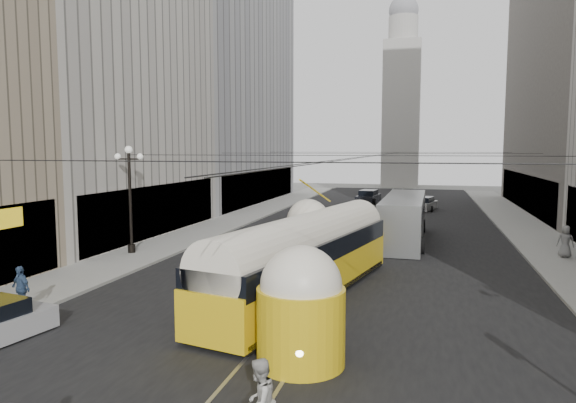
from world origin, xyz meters
The scene contains 16 objects.
road centered at (0.00, 32.50, 0.00)m, with size 20.00×85.00×0.02m, color black.
sidewalk_left centered at (-12.00, 36.00, 0.07)m, with size 4.00×72.00×0.15m, color gray.
sidewalk_right centered at (12.00, 36.00, 0.07)m, with size 4.00×72.00×0.15m, color gray.
rail_left centered at (-0.75, 32.50, 0.00)m, with size 0.12×85.00×0.04m, color gray.
rail_right centered at (0.75, 32.50, 0.00)m, with size 0.12×85.00×0.04m, color gray.
building_left_far centered at (-19.99, 48.00, 14.31)m, with size 12.60×28.60×28.60m.
distant_tower centered at (0.00, 80.00, 14.97)m, with size 6.00×6.00×31.36m.
lamppost_left_mid centered at (-12.60, 18.00, 3.74)m, with size 1.86×0.44×6.37m.
catenary centered at (0.12, 31.49, 5.88)m, with size 25.00×72.00×0.23m.
streetcar centered at (-0.50, 12.15, 1.76)m, with size 5.50×16.14×3.61m.
city_bus centered at (2.96, 27.00, 1.70)m, with size 2.85×12.26×3.11m.
sedan_white_far centered at (4.18, 46.06, 0.63)m, with size 2.87×4.73×1.39m.
sedan_dark_far centered at (-2.19, 51.73, 0.70)m, with size 2.58×5.07×1.54m.
pedestrian_crossing_b centered at (1.06, 1.14, 0.95)m, with size 0.92×0.72×1.89m, color #ACAAA1.
pedestrian_sidewalk_right centered at (12.16, 23.25, 1.08)m, with size 0.91×0.56×1.85m, color slate.
pedestrian_sidewalk_left centered at (-10.50, 7.02, 1.03)m, with size 1.03×0.58×1.75m, color #30486A.
Camera 1 is at (4.40, -8.81, 6.34)m, focal length 32.00 mm.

